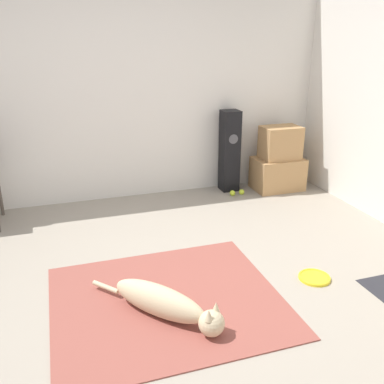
% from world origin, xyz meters
% --- Properties ---
extents(ground_plane, '(12.00, 12.00, 0.00)m').
position_xyz_m(ground_plane, '(0.00, 0.00, 0.00)').
color(ground_plane, '#9E9384').
extents(wall_back, '(8.00, 0.06, 2.55)m').
position_xyz_m(wall_back, '(0.00, 2.10, 1.27)').
color(wall_back, silver).
rests_on(wall_back, ground_plane).
extents(area_rug, '(1.63, 1.43, 0.01)m').
position_xyz_m(area_rug, '(0.12, -0.14, 0.01)').
color(area_rug, '#934C42').
rests_on(area_rug, ground_plane).
extents(dog, '(0.76, 0.88, 0.22)m').
position_xyz_m(dog, '(0.06, -0.33, 0.12)').
color(dog, beige).
rests_on(dog, area_rug).
extents(frisbee, '(0.25, 0.25, 0.03)m').
position_xyz_m(frisbee, '(1.30, -0.21, 0.01)').
color(frisbee, yellow).
rests_on(frisbee, ground_plane).
extents(cardboard_box_lower, '(0.59, 0.41, 0.39)m').
position_xyz_m(cardboard_box_lower, '(2.04, 1.75, 0.20)').
color(cardboard_box_lower, tan).
rests_on(cardboard_box_lower, ground_plane).
extents(cardboard_box_upper, '(0.46, 0.31, 0.39)m').
position_xyz_m(cardboard_box_upper, '(2.04, 1.75, 0.59)').
color(cardboard_box_upper, tan).
rests_on(cardboard_box_upper, cardboard_box_lower).
extents(floor_speaker, '(0.21, 0.21, 0.98)m').
position_xyz_m(floor_speaker, '(1.45, 1.91, 0.49)').
color(floor_speaker, black).
rests_on(floor_speaker, ground_plane).
extents(tennis_ball_by_boxes, '(0.07, 0.07, 0.07)m').
position_xyz_m(tennis_ball_by_boxes, '(1.41, 1.69, 0.03)').
color(tennis_ball_by_boxes, '#C6E033').
rests_on(tennis_ball_by_boxes, ground_plane).
extents(tennis_ball_near_speaker, '(0.07, 0.07, 0.07)m').
position_xyz_m(tennis_ball_near_speaker, '(1.53, 1.70, 0.03)').
color(tennis_ball_near_speaker, '#C6E033').
rests_on(tennis_ball_near_speaker, ground_plane).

